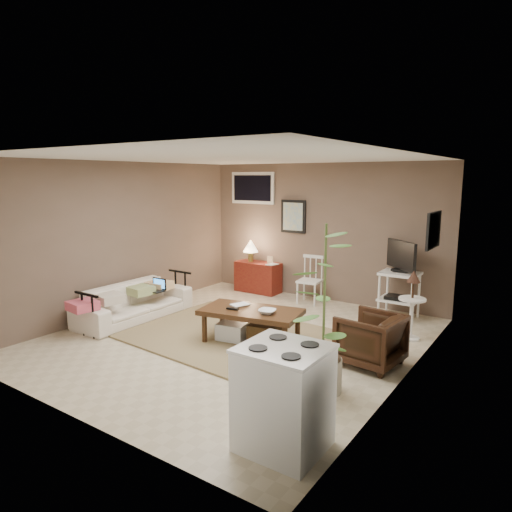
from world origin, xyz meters
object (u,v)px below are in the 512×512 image
Objects in this scene: red_console at (257,274)px; tv_stand at (400,278)px; side_table at (412,297)px; sofa at (134,296)px; coffee_table at (250,323)px; potted_plant at (324,303)px; spindle_chair at (310,281)px; armchair at (370,337)px; stove at (284,398)px.

red_console is 2.74m from tv_stand.
red_console is at bearing 162.88° from side_table.
sofa is 1.52× the size of tv_stand.
coffee_table is 0.80× the size of potted_plant.
spindle_chair is (1.79, 2.34, 0.03)m from sofa.
red_console is 0.57× the size of potted_plant.
armchair is (1.54, 0.23, 0.06)m from coffee_table.
stove reaches higher than spindle_chair.
coffee_table is 2.07× the size of armchair.
side_table is (3.15, -0.97, 0.24)m from red_console.
armchair is at bearing 90.56° from stove.
potted_plant is (2.84, -3.01, 0.59)m from red_console.
armchair reaches higher than coffee_table.
sofa is at bearing -175.87° from coffee_table.
potted_plant is at bearing -26.60° from coffee_table.
red_console is at bearing -13.81° from sofa.
stove is at bearing -53.48° from red_console.
coffee_table is at bearing -82.75° from spindle_chair.
armchair is at bearing -34.86° from red_console.
tv_stand is at bearing 92.37° from potted_plant.
tv_stand is 0.95m from side_table.
sofa is at bearing -127.47° from spindle_chair.
spindle_chair reaches higher than sofa.
tv_stand is (3.33, 2.34, 0.28)m from sofa.
tv_stand is 1.80× the size of armchair.
tv_stand is at bearing 117.04° from side_table.
sofa is 4.08m from tv_stand.
side_table reaches higher than coffee_table.
red_console reaches higher than coffee_table.
tv_stand is at bearing 94.32° from stove.
red_console is 1.21× the size of spindle_chair.
tv_stand is 1.28× the size of side_table.
side_table is at bearing -62.96° from tv_stand.
potted_plant reaches higher than sofa.
armchair is 1.99m from stove.
side_table is (0.43, -0.84, -0.05)m from tv_stand.
spindle_chair is 2.15m from side_table.
coffee_table is 2.74m from red_console.
red_console is at bearing 133.38° from potted_plant.
potted_plant is 2.02× the size of stove.
tv_stand reaches higher than armchair.
spindle_chair is at bearing -130.51° from armchair.
potted_plant reaches higher than stove.
side_table is at bearing 81.31° from potted_plant.
coffee_table is 1.69× the size of spindle_chair.
coffee_table is at bearing -141.48° from side_table.
red_console is 5.08m from stove.
tv_stand is (1.26, 2.19, 0.37)m from coffee_table.
tv_stand reaches higher than side_table.
stove is (0.30, -3.95, -0.21)m from tv_stand.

